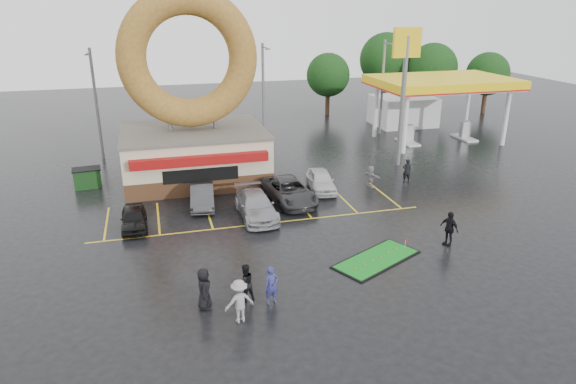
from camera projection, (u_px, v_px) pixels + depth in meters
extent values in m
plane|color=black|center=(278.00, 249.00, 27.28)|extent=(120.00, 120.00, 0.00)
cube|color=#472B19|center=(196.00, 170.00, 38.09)|extent=(10.00, 8.00, 1.20)
cube|color=beige|center=(194.00, 147.00, 37.48)|extent=(10.00, 8.00, 2.30)
cube|color=#59544C|center=(193.00, 131.00, 37.04)|extent=(10.20, 8.20, 0.20)
cube|color=maroon|center=(201.00, 160.00, 33.50)|extent=(9.00, 0.60, 0.60)
cylinder|color=slate|center=(170.00, 122.00, 36.40)|extent=(0.30, 0.30, 1.20)
cylinder|color=slate|center=(215.00, 120.00, 37.19)|extent=(0.30, 0.30, 1.20)
torus|color=brown|center=(188.00, 58.00, 35.26)|extent=(9.60, 2.00, 9.60)
cylinder|color=silver|center=(405.00, 125.00, 43.67)|extent=(0.40, 0.40, 5.00)
cylinder|color=silver|center=(506.00, 118.00, 46.13)|extent=(0.40, 0.40, 5.00)
cylinder|color=silver|center=(376.00, 111.00, 49.09)|extent=(0.40, 0.40, 5.00)
cylinder|color=silver|center=(467.00, 106.00, 51.55)|extent=(0.40, 0.40, 5.00)
cube|color=silver|center=(442.00, 85.00, 46.65)|extent=(12.00, 8.00, 0.50)
cube|color=yellow|center=(442.00, 81.00, 46.55)|extent=(12.30, 8.30, 0.70)
cube|color=#99999E|center=(408.00, 133.00, 47.43)|extent=(0.90, 0.60, 1.60)
cube|color=#99999E|center=(465.00, 129.00, 48.91)|extent=(0.90, 0.60, 1.60)
cube|color=silver|center=(403.00, 111.00, 54.29)|extent=(6.00, 5.00, 3.00)
cylinder|color=slate|center=(402.00, 103.00, 39.59)|extent=(0.36, 0.36, 10.00)
cube|color=yellow|center=(407.00, 42.00, 38.02)|extent=(2.20, 0.30, 2.20)
cylinder|color=slate|center=(97.00, 105.00, 41.33)|extent=(0.24, 0.24, 9.00)
cylinder|color=slate|center=(88.00, 53.00, 38.97)|extent=(0.12, 2.00, 0.12)
cube|color=slate|center=(87.00, 55.00, 38.08)|extent=(0.40, 0.18, 0.12)
cylinder|color=slate|center=(263.00, 95.00, 45.69)|extent=(0.24, 0.24, 9.00)
cylinder|color=slate|center=(265.00, 48.00, 43.32)|extent=(0.12, 2.00, 0.12)
cube|color=slate|center=(268.00, 49.00, 42.43)|extent=(0.40, 0.18, 0.12)
cylinder|color=slate|center=(382.00, 88.00, 49.55)|extent=(0.24, 0.24, 9.00)
cylinder|color=slate|center=(390.00, 44.00, 47.18)|extent=(0.12, 2.00, 0.12)
cube|color=slate|center=(395.00, 45.00, 46.29)|extent=(0.40, 0.18, 0.12)
cylinder|color=#332114|center=(429.00, 100.00, 60.31)|extent=(0.50, 0.50, 2.88)
sphere|color=black|center=(433.00, 68.00, 59.00)|extent=(5.60, 5.60, 5.60)
cylinder|color=#332114|center=(484.00, 102.00, 60.04)|extent=(0.50, 0.50, 2.52)
sphere|color=black|center=(488.00, 74.00, 58.89)|extent=(4.90, 4.90, 4.90)
cylinder|color=#332114|center=(384.00, 95.00, 62.88)|extent=(0.50, 0.50, 3.24)
sphere|color=black|center=(386.00, 59.00, 61.40)|extent=(6.30, 6.30, 6.30)
cylinder|color=#332114|center=(327.00, 104.00, 59.23)|extent=(0.50, 0.50, 2.52)
sphere|color=black|center=(328.00, 75.00, 58.08)|extent=(4.90, 4.90, 4.90)
imported|color=black|center=(134.00, 218.00, 29.58)|extent=(1.48, 3.60, 1.22)
imported|color=#333235|center=(202.00, 196.00, 32.76)|extent=(1.86, 4.28, 1.37)
imported|color=#95959A|center=(256.00, 206.00, 31.11)|extent=(2.12, 5.05, 1.46)
imported|color=#2E2E31|center=(289.00, 191.00, 33.43)|extent=(3.07, 5.64, 1.50)
imported|color=silver|center=(321.00, 181.00, 35.53)|extent=(2.19, 4.30, 1.40)
imported|color=navy|center=(272.00, 285.00, 22.09)|extent=(0.70, 0.53, 1.74)
imported|color=black|center=(245.00, 283.00, 22.29)|extent=(0.99, 0.86, 1.74)
imported|color=gray|center=(239.00, 301.00, 20.79)|extent=(1.32, 0.89, 1.89)
imported|color=black|center=(204.00, 289.00, 21.70)|extent=(0.71, 0.99, 1.88)
imported|color=black|center=(449.00, 228.00, 27.41)|extent=(0.83, 1.22, 1.92)
imported|color=gray|center=(371.00, 177.00, 36.11)|extent=(0.95, 1.52, 1.56)
imported|color=black|center=(407.00, 171.00, 37.01)|extent=(0.70, 0.50, 1.78)
cube|color=#173B16|center=(87.00, 178.00, 36.14)|extent=(1.91, 1.37, 1.30)
cube|color=black|center=(376.00, 259.00, 26.10)|extent=(5.20, 4.01, 0.05)
cube|color=#147D1E|center=(376.00, 259.00, 26.09)|extent=(4.91, 3.72, 0.03)
cylinder|color=silver|center=(405.00, 245.00, 27.00)|extent=(0.02, 0.02, 0.54)
cube|color=red|center=(407.00, 241.00, 26.94)|extent=(0.14, 0.01, 0.10)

